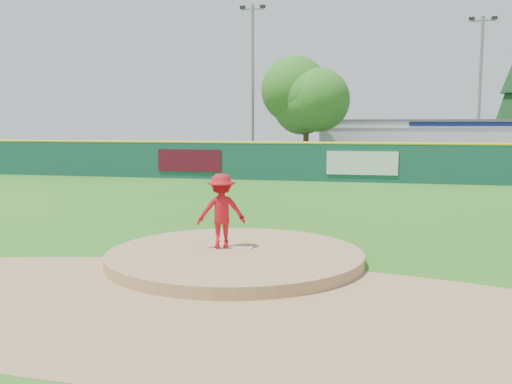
% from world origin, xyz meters
% --- Properties ---
extents(ground, '(120.00, 120.00, 0.00)m').
position_xyz_m(ground, '(0.00, 0.00, 0.00)').
color(ground, '#286B19').
rests_on(ground, ground).
extents(pitchers_mound, '(5.50, 5.50, 0.50)m').
position_xyz_m(pitchers_mound, '(0.00, 0.00, 0.00)').
color(pitchers_mound, '#9E774C').
rests_on(pitchers_mound, ground).
extents(pitching_rubber, '(0.60, 0.15, 0.04)m').
position_xyz_m(pitching_rubber, '(0.00, 0.30, 0.27)').
color(pitching_rubber, white).
rests_on(pitching_rubber, pitchers_mound).
extents(infield_dirt_arc, '(15.40, 15.40, 0.01)m').
position_xyz_m(infield_dirt_arc, '(0.00, -3.00, 0.01)').
color(infield_dirt_arc, '#9E774C').
rests_on(infield_dirt_arc, ground).
extents(parking_lot, '(44.00, 16.00, 0.02)m').
position_xyz_m(parking_lot, '(0.00, 27.00, 0.01)').
color(parking_lot, '#38383A').
rests_on(parking_lot, ground).
extents(pitcher, '(1.21, 0.96, 1.64)m').
position_xyz_m(pitcher, '(-0.38, 0.26, 1.07)').
color(pitcher, red).
rests_on(pitcher, pitchers_mound).
extents(van, '(5.30, 3.74, 1.34)m').
position_xyz_m(van, '(-0.85, 21.76, 0.69)').
color(van, white).
rests_on(van, parking_lot).
extents(pool_building_grp, '(15.20, 8.20, 3.31)m').
position_xyz_m(pool_building_grp, '(6.00, 31.99, 1.66)').
color(pool_building_grp, silver).
rests_on(pool_building_grp, ground).
extents(fence_banners, '(12.91, 0.04, 1.20)m').
position_xyz_m(fence_banners, '(-2.77, 17.92, 1.00)').
color(fence_banners, '#550C1B').
rests_on(fence_banners, ground).
extents(playground_slide, '(1.04, 2.94, 1.62)m').
position_xyz_m(playground_slide, '(-15.95, 23.55, 0.82)').
color(playground_slide, '#1B31E7').
rests_on(playground_slide, ground).
extents(outfield_fence, '(40.00, 0.14, 2.07)m').
position_xyz_m(outfield_fence, '(0.00, 18.00, 1.09)').
color(outfield_fence, '#154438').
rests_on(outfield_fence, ground).
extents(deciduous_tree, '(5.60, 5.60, 7.36)m').
position_xyz_m(deciduous_tree, '(-2.00, 25.00, 4.55)').
color(deciduous_tree, '#382314').
rests_on(deciduous_tree, ground).
extents(light_pole_left, '(1.75, 0.25, 11.00)m').
position_xyz_m(light_pole_left, '(-6.00, 27.00, 6.05)').
color(light_pole_left, gray).
rests_on(light_pole_left, ground).
extents(light_pole_right, '(1.75, 0.25, 10.00)m').
position_xyz_m(light_pole_right, '(9.00, 29.00, 5.54)').
color(light_pole_right, gray).
rests_on(light_pole_right, ground).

